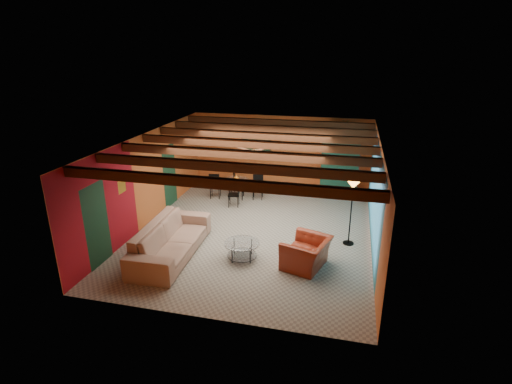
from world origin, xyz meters
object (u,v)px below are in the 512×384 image
(dining_table, at_px, (236,186))
(potted_plant, at_px, (343,127))
(armchair, at_px, (306,253))
(armoire, at_px, (340,165))
(coffee_table, at_px, (242,251))
(vase, at_px, (236,170))
(sofa, at_px, (171,239))
(floor_lamp, at_px, (351,213))

(dining_table, distance_m, potted_plant, 4.16)
(armchair, bearing_deg, armoire, -168.83)
(coffee_table, bearing_deg, vase, 108.00)
(coffee_table, distance_m, armoire, 5.76)
(armoire, distance_m, vase, 3.66)
(armchair, distance_m, dining_table, 5.01)
(coffee_table, height_order, vase, vase)
(armoire, bearing_deg, sofa, -135.67)
(sofa, relative_size, coffee_table, 3.35)
(armchair, xyz_separation_m, potted_plant, (0.53, 5.27, 2.09))
(coffee_table, distance_m, vase, 4.35)
(floor_lamp, bearing_deg, dining_table, 146.28)
(potted_plant, bearing_deg, floor_lamp, -83.27)
(dining_table, xyz_separation_m, floor_lamp, (3.91, -2.61, 0.44))
(sofa, relative_size, armchair, 2.66)
(sofa, relative_size, vase, 16.30)
(coffee_table, bearing_deg, potted_plant, 67.98)
(coffee_table, distance_m, potted_plant, 6.11)
(dining_table, distance_m, floor_lamp, 4.72)
(armchair, distance_m, coffee_table, 1.61)
(sofa, bearing_deg, floor_lamp, -71.10)
(coffee_table, xyz_separation_m, vase, (-1.32, 4.07, 0.80))
(floor_lamp, bearing_deg, coffee_table, -150.49)
(coffee_table, xyz_separation_m, dining_table, (-1.32, 4.07, 0.24))
(sofa, xyz_separation_m, dining_table, (0.48, 4.29, 0.03))
(dining_table, height_order, potted_plant, potted_plant)
(coffee_table, height_order, floor_lamp, floor_lamp)
(armchair, relative_size, vase, 6.12)
(armchair, xyz_separation_m, floor_lamp, (0.98, 1.45, 0.55))
(coffee_table, xyz_separation_m, floor_lamp, (2.58, 1.46, 0.68))
(potted_plant, bearing_deg, coffee_table, -112.02)
(sofa, relative_size, dining_table, 1.66)
(dining_table, height_order, floor_lamp, floor_lamp)
(sofa, bearing_deg, coffee_table, -85.20)
(coffee_table, height_order, armoire, armoire)
(sofa, relative_size, potted_plant, 5.76)
(potted_plant, bearing_deg, armchair, -95.72)
(coffee_table, bearing_deg, floor_lamp, 29.51)
(floor_lamp, distance_m, potted_plant, 4.14)
(armoire, height_order, floor_lamp, armoire)
(vase, bearing_deg, armoire, 19.25)
(dining_table, relative_size, potted_plant, 3.48)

